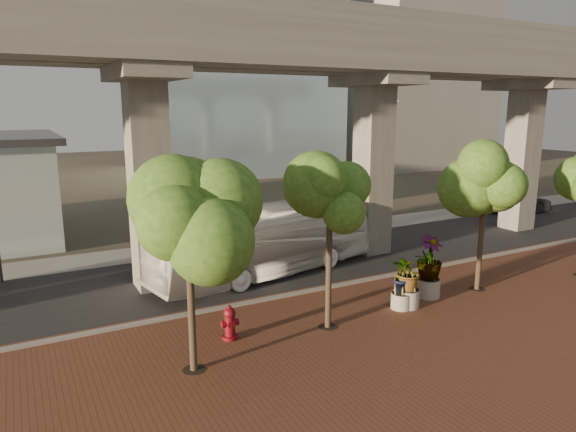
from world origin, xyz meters
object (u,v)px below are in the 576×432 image
planter_front (409,274)px  parked_car (514,201)px  transit_bus (265,242)px  fire_hydrant (230,323)px

planter_front → parked_car: bearing=28.7°
parked_car → planter_front: planter_front is taller
transit_bus → parked_car: bearing=-89.9°
planter_front → transit_bus: bearing=116.3°
transit_bus → fire_hydrant: 7.22m
parked_car → fire_hydrant: size_ratio=4.27×
fire_hydrant → planter_front: bearing=-5.1°
transit_bus → fire_hydrant: (-4.16, -5.82, -0.98)m
parked_car → transit_bus: bearing=122.8°
transit_bus → fire_hydrant: size_ratio=9.64×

